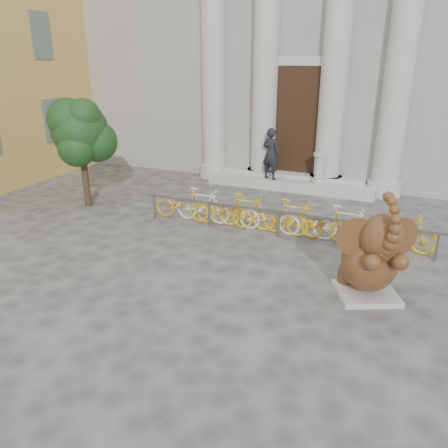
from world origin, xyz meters
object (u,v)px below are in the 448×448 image
at_px(elephant_statue, 371,259).
at_px(pedestrian, 271,154).
at_px(bike_rack, 281,216).
at_px(tree, 81,132).

xyz_separation_m(elephant_statue, pedestrian, (-4.07, 6.61, 0.44)).
relative_size(bike_rack, tree, 2.37).
relative_size(elephant_statue, bike_rack, 0.29).
bearing_deg(tree, bike_rack, 1.12).
height_order(elephant_statue, tree, tree).
relative_size(tree, pedestrian, 1.85).
bearing_deg(pedestrian, bike_rack, 127.47).
xyz_separation_m(tree, pedestrian, (4.75, 4.18, -1.08)).
bearing_deg(tree, elephant_statue, -15.40).
distance_m(elephant_statue, tree, 9.28).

